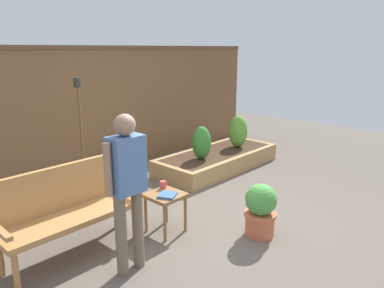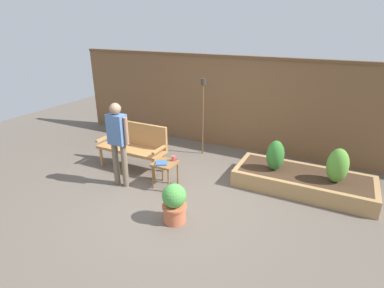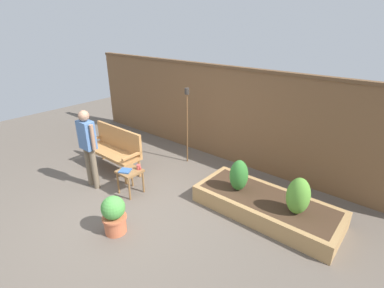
% 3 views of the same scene
% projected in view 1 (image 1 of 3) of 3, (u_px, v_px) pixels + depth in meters
% --- Properties ---
extents(ground_plane, '(14.00, 14.00, 0.00)m').
position_uv_depth(ground_plane, '(200.00, 225.00, 4.46)').
color(ground_plane, '#60564C').
extents(fence_back, '(8.40, 0.14, 2.16)m').
position_uv_depth(fence_back, '(81.00, 113.00, 5.90)').
color(fence_back, brown).
rests_on(fence_back, ground_plane).
extents(garden_bench, '(1.44, 0.48, 0.94)m').
position_uv_depth(garden_bench, '(66.00, 205.00, 3.75)').
color(garden_bench, '#B77F47').
rests_on(garden_bench, ground_plane).
extents(side_table, '(0.40, 0.40, 0.48)m').
position_uv_depth(side_table, '(165.00, 200.00, 4.22)').
color(side_table, olive).
rests_on(side_table, ground_plane).
extents(cup_on_table, '(0.11, 0.08, 0.09)m').
position_uv_depth(cup_on_table, '(163.00, 185.00, 4.35)').
color(cup_on_table, '#CC4C47').
rests_on(cup_on_table, side_table).
extents(book_on_table, '(0.26, 0.26, 0.03)m').
position_uv_depth(book_on_table, '(168.00, 195.00, 4.13)').
color(book_on_table, '#38609E').
rests_on(book_on_table, side_table).
extents(potted_boxwood, '(0.37, 0.37, 0.63)m').
position_uv_depth(potted_boxwood, '(260.00, 209.00, 4.16)').
color(potted_boxwood, '#C66642').
rests_on(potted_boxwood, ground_plane).
extents(raised_planter_bed, '(2.40, 1.00, 0.30)m').
position_uv_depth(raised_planter_bed, '(217.00, 160.00, 6.58)').
color(raised_planter_bed, '#AD8451').
rests_on(raised_planter_bed, ground_plane).
extents(shrub_near_bench, '(0.32, 0.32, 0.56)m').
position_uv_depth(shrub_near_bench, '(202.00, 143.00, 6.05)').
color(shrub_near_bench, brown).
rests_on(shrub_near_bench, raised_planter_bed).
extents(shrub_far_corner, '(0.35, 0.35, 0.60)m').
position_uv_depth(shrub_far_corner, '(238.00, 132.00, 6.78)').
color(shrub_far_corner, brown).
rests_on(shrub_far_corner, raised_planter_bed).
extents(tiki_torch, '(0.10, 0.10, 1.72)m').
position_uv_depth(tiki_torch, '(80.00, 117.00, 5.11)').
color(tiki_torch, brown).
rests_on(tiki_torch, ground_plane).
extents(person_by_bench, '(0.47, 0.20, 1.56)m').
position_uv_depth(person_by_bench, '(127.00, 181.00, 3.34)').
color(person_by_bench, '#70604C').
rests_on(person_by_bench, ground_plane).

